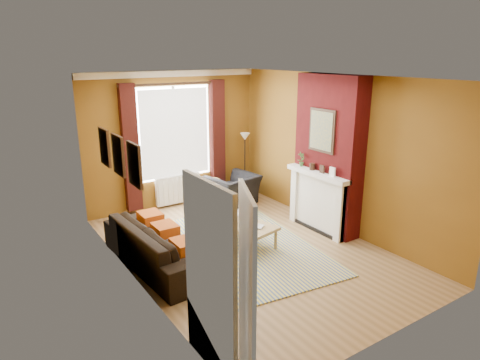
# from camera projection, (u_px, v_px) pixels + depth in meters

# --- Properties ---
(ground) EXTENTS (5.50, 5.50, 0.00)m
(ground) POSITION_uv_depth(u_px,v_px,m) (248.00, 250.00, 7.10)
(ground) COLOR olive
(ground) RESTS_ON ground
(room_walls) EXTENTS (3.82, 5.54, 2.83)m
(room_walls) POSITION_uv_depth(u_px,v_px,m) (270.00, 161.00, 7.26)
(room_walls) COLOR brown
(room_walls) RESTS_ON ground
(striped_rug) EXTENTS (2.75, 3.55, 0.02)m
(striped_rug) POSITION_uv_depth(u_px,v_px,m) (236.00, 248.00, 7.15)
(striped_rug) COLOR #365396
(striped_rug) RESTS_ON ground
(sofa) EXTENTS (1.04, 2.33, 0.67)m
(sofa) POSITION_uv_depth(u_px,v_px,m) (159.00, 244.00, 6.53)
(sofa) COLOR black
(sofa) RESTS_ON ground
(armchair) EXTENTS (1.12, 1.03, 0.64)m
(armchair) POSITION_uv_depth(u_px,v_px,m) (233.00, 190.00, 9.16)
(armchair) COLOR black
(armchair) RESTS_ON ground
(coffee_table) EXTENTS (0.86, 1.32, 0.41)m
(coffee_table) POSITION_uv_depth(u_px,v_px,m) (241.00, 225.00, 7.20)
(coffee_table) COLOR tan
(coffee_table) RESTS_ON ground
(wicker_stool) EXTENTS (0.52, 0.52, 0.51)m
(wicker_stool) POSITION_uv_depth(u_px,v_px,m) (211.00, 191.00, 9.29)
(wicker_stool) COLOR olive
(wicker_stool) RESTS_ON ground
(floor_lamp) EXTENTS (0.25, 0.25, 1.44)m
(floor_lamp) POSITION_uv_depth(u_px,v_px,m) (245.00, 147.00, 9.51)
(floor_lamp) COLOR black
(floor_lamp) RESTS_ON ground
(book_a) EXTENTS (0.30, 0.32, 0.02)m
(book_a) POSITION_uv_depth(u_px,v_px,m) (253.00, 228.00, 6.91)
(book_a) COLOR #999999
(book_a) RESTS_ON coffee_table
(book_b) EXTENTS (0.32, 0.38, 0.02)m
(book_b) POSITION_uv_depth(u_px,v_px,m) (232.00, 214.00, 7.53)
(book_b) COLOR #999999
(book_b) RESTS_ON coffee_table
(mug) EXTENTS (0.11, 0.11, 0.10)m
(mug) POSITION_uv_depth(u_px,v_px,m) (247.00, 220.00, 7.17)
(mug) COLOR #999999
(mug) RESTS_ON coffee_table
(tv_remote) EXTENTS (0.10, 0.17, 0.02)m
(tv_remote) POSITION_uv_depth(u_px,v_px,m) (233.00, 223.00, 7.14)
(tv_remote) COLOR black
(tv_remote) RESTS_ON coffee_table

